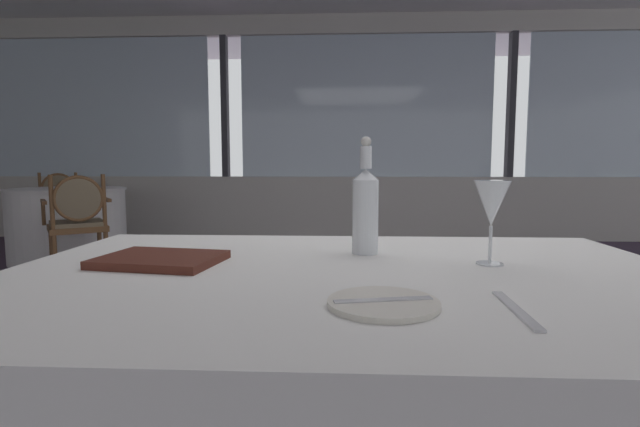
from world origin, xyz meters
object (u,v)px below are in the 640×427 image
Objects in this scene: menu_book at (160,259)px; dining_chair_1_0 at (60,203)px; wine_glass at (492,205)px; side_plate at (383,303)px; water_bottle at (365,208)px; dining_chair_1_1 at (78,217)px.

menu_book is 0.31× the size of dining_chair_1_0.
wine_glass reaches higher than dining_chair_1_0.
dining_chair_1_0 is (-3.58, 4.83, -0.23)m from side_plate.
water_bottle reaches higher than menu_book.
menu_book reaches higher than side_plate.
water_bottle reaches higher than wine_glass.
dining_chair_1_0 is (-3.87, 4.48, -0.37)m from wine_glass.
water_bottle reaches higher than side_plate.
water_bottle is 1.55× the size of wine_glass.
wine_glass is 0.82m from menu_book.
water_bottle is 0.54m from menu_book.
menu_book is at bearing 147.92° from side_plate.
water_bottle is at bearing 91.08° from side_plate.
menu_book is at bearing -1.52° from dining_chair_1_0.
menu_book is 3.43m from dining_chair_1_1.
dining_chair_1_1 reaches higher than menu_book.
dining_chair_1_0 reaches higher than side_plate.
wine_glass reaches higher than side_plate.
dining_chair_1_0 is (-3.57, 4.34, -0.35)m from water_bottle.
dining_chair_1_1 is at bearing 131.46° from water_bottle.
water_bottle is at bearing -174.27° from dining_chair_1_1.
side_plate is 0.61m from menu_book.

